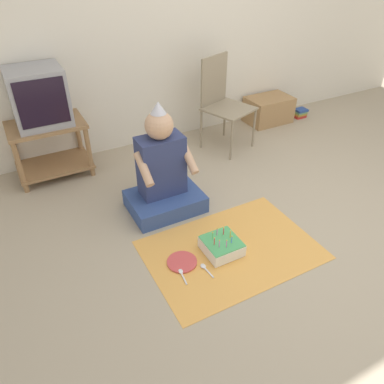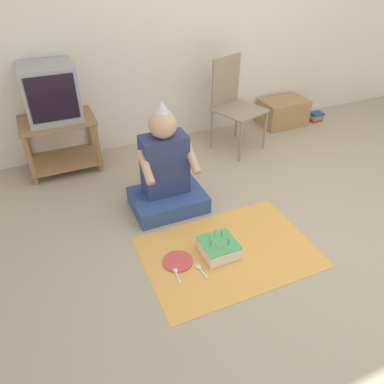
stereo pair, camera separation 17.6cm
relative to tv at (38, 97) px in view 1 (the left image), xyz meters
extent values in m
plane|color=tan|center=(1.61, -1.94, -0.76)|extent=(16.00, 16.00, 0.00)
cube|color=silver|center=(1.61, 0.25, 0.52)|extent=(6.40, 0.06, 2.55)
cube|color=#997047|center=(0.00, -0.01, -0.26)|extent=(0.66, 0.45, 0.03)
cube|color=#997047|center=(0.00, -0.01, -0.66)|extent=(0.66, 0.45, 0.02)
cylinder|color=#997047|center=(-0.30, -0.20, -0.50)|extent=(0.04, 0.04, 0.52)
cylinder|color=#997047|center=(0.30, -0.20, -0.50)|extent=(0.04, 0.04, 0.52)
cylinder|color=#997047|center=(-0.30, 0.19, -0.50)|extent=(0.04, 0.04, 0.52)
cylinder|color=#997047|center=(0.30, 0.19, -0.50)|extent=(0.04, 0.04, 0.52)
cube|color=#99999E|center=(0.00, 0.00, 0.00)|extent=(0.45, 0.41, 0.48)
cube|color=black|center=(0.00, -0.21, 0.01)|extent=(0.39, 0.01, 0.38)
cube|color=gray|center=(1.73, -0.31, -0.33)|extent=(0.55, 0.55, 0.02)
cube|color=gray|center=(1.66, -0.12, -0.08)|extent=(0.37, 0.15, 0.49)
cylinder|color=gray|center=(1.61, -0.56, -0.54)|extent=(0.02, 0.02, 0.43)
cylinder|color=gray|center=(1.98, -0.43, -0.54)|extent=(0.02, 0.02, 0.43)
cylinder|color=gray|center=(1.48, -0.19, -0.54)|extent=(0.02, 0.02, 0.43)
cylinder|color=gray|center=(1.85, -0.06, -0.54)|extent=(0.02, 0.02, 0.43)
cube|color=#A87F51|center=(2.52, 0.01, -0.61)|extent=(0.52, 0.36, 0.30)
cube|color=#B72D28|center=(2.95, -0.07, -0.74)|extent=(0.14, 0.12, 0.03)
cube|color=#A88933|center=(2.95, -0.07, -0.71)|extent=(0.14, 0.12, 0.02)
cube|color=#60936B|center=(2.96, -0.07, -0.69)|extent=(0.14, 0.11, 0.02)
cube|color=#284793|center=(2.97, -0.07, -0.67)|extent=(0.14, 0.12, 0.02)
cube|color=#334C8C|center=(0.69, -1.00, -0.69)|extent=(0.59, 0.44, 0.14)
cube|color=navy|center=(0.69, -0.95, -0.37)|extent=(0.36, 0.20, 0.50)
sphere|color=tan|center=(0.69, -0.95, -0.02)|extent=(0.22, 0.22, 0.22)
cone|color=silver|center=(0.69, -0.95, 0.11)|extent=(0.12, 0.12, 0.09)
cylinder|color=tan|center=(0.50, -1.07, -0.29)|extent=(0.06, 0.26, 0.21)
cylinder|color=tan|center=(0.87, -1.07, -0.29)|extent=(0.06, 0.26, 0.21)
cube|color=#EFA84C|center=(0.90, -1.68, -0.75)|extent=(1.22, 0.84, 0.01)
cube|color=white|center=(0.82, -1.66, -0.71)|extent=(0.25, 0.25, 0.09)
cube|color=#4CB266|center=(0.82, -1.66, -0.66)|extent=(0.25, 0.25, 0.01)
cylinder|color=yellow|center=(0.89, -1.66, -0.63)|extent=(0.01, 0.01, 0.06)
sphere|color=#FFCC4C|center=(0.89, -1.66, -0.59)|extent=(0.01, 0.01, 0.01)
cylinder|color=#EA4C4C|center=(0.87, -1.61, -0.63)|extent=(0.01, 0.01, 0.06)
sphere|color=#FFCC4C|center=(0.87, -1.61, -0.59)|extent=(0.01, 0.01, 0.01)
cylinder|color=#E58CCC|center=(0.83, -1.59, -0.63)|extent=(0.01, 0.01, 0.06)
sphere|color=#FFCC4C|center=(0.83, -1.59, -0.59)|extent=(0.01, 0.01, 0.01)
cylinder|color=#66C666|center=(0.77, -1.62, -0.63)|extent=(0.01, 0.01, 0.06)
sphere|color=#FFCC4C|center=(0.77, -1.62, -0.59)|extent=(0.01, 0.01, 0.01)
cylinder|color=#EA4C4C|center=(0.76, -1.67, -0.63)|extent=(0.01, 0.01, 0.06)
sphere|color=#FFCC4C|center=(0.76, -1.67, -0.59)|extent=(0.01, 0.01, 0.01)
cylinder|color=#E58CCC|center=(0.77, -1.71, -0.63)|extent=(0.01, 0.01, 0.06)
sphere|color=#FFCC4C|center=(0.77, -1.71, -0.59)|extent=(0.01, 0.01, 0.01)
cylinder|color=#E58CCC|center=(0.82, -1.73, -0.63)|extent=(0.01, 0.01, 0.06)
sphere|color=#FFCC4C|center=(0.82, -1.73, -0.59)|extent=(0.01, 0.01, 0.01)
cylinder|color=#4C7FE5|center=(0.87, -1.71, -0.63)|extent=(0.01, 0.01, 0.06)
sphere|color=#FFCC4C|center=(0.87, -1.71, -0.59)|extent=(0.01, 0.01, 0.01)
cylinder|color=#D84C4C|center=(0.52, -1.63, -0.75)|extent=(0.21, 0.21, 0.01)
ellipsoid|color=white|center=(0.47, -1.71, -0.74)|extent=(0.04, 0.05, 0.01)
cube|color=white|center=(0.47, -1.78, -0.75)|extent=(0.02, 0.10, 0.01)
ellipsoid|color=white|center=(0.63, -1.74, -0.74)|extent=(0.04, 0.05, 0.01)
cube|color=white|center=(0.64, -1.81, -0.75)|extent=(0.02, 0.10, 0.01)
camera|label=1|loc=(-0.29, -3.31, 1.14)|focal=35.00mm
camera|label=2|loc=(-0.13, -3.38, 1.14)|focal=35.00mm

